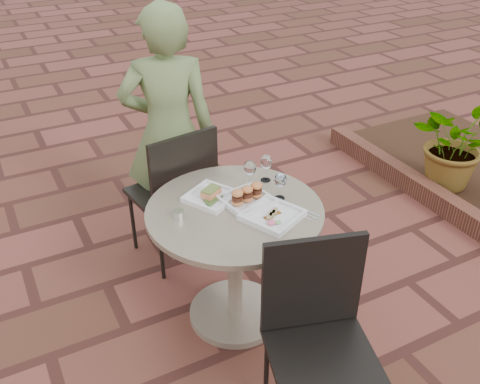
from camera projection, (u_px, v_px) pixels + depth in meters
name	position (u px, v px, depth m)	size (l,w,h in m)	color
ground	(294.00, 327.00, 2.98)	(60.00, 60.00, 0.00)	brown
cafe_table	(235.00, 248.00, 2.81)	(0.90, 0.90, 0.73)	gray
chair_far	(177.00, 187.00, 3.21)	(0.50, 0.50, 0.93)	black
chair_near	(318.00, 326.00, 2.25)	(0.55, 0.55, 0.93)	black
diner	(169.00, 133.00, 3.29)	(0.58, 0.38, 1.59)	#5D713E
plate_salmon	(211.00, 196.00, 2.75)	(0.31, 0.31, 0.06)	silver
plate_sliders	(247.00, 197.00, 2.71)	(0.27, 0.27, 0.15)	silver
plate_tuna	(272.00, 215.00, 2.61)	(0.33, 0.33, 0.03)	silver
wine_glass_right	(280.00, 181.00, 2.71)	(0.06, 0.06, 0.15)	white
wine_glass_mid	(250.00, 168.00, 2.80)	(0.07, 0.07, 0.16)	white
wine_glass_far	(266.00, 163.00, 2.87)	(0.07, 0.07, 0.15)	white
steel_ramekin	(179.00, 214.00, 2.60)	(0.06, 0.06, 0.04)	silver
cutlery_set	(303.00, 212.00, 2.66)	(0.08, 0.18, 0.00)	silver
planter_curb	(462.00, 215.00, 3.80)	(0.12, 3.00, 0.15)	brown
potted_plant_a	(454.00, 141.00, 4.03)	(0.65, 0.56, 0.72)	#33662D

